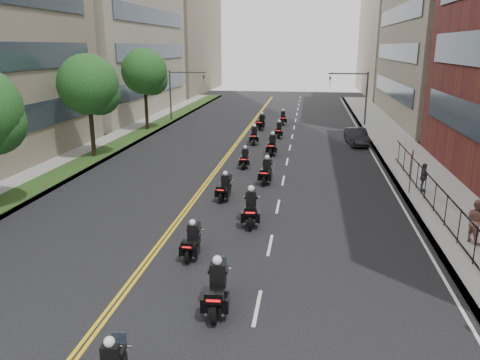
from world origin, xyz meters
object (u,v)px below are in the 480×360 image
object	(u,v)px
motorcycle_4	(225,188)
motorcycle_7	(272,146)
parked_sedan	(357,137)
pedestrian_c	(423,177)
motorcycle_2	(192,242)
motorcycle_6	(245,159)
motorcycle_1	(217,290)
motorcycle_5	(267,172)
motorcycle_8	(254,136)
motorcycle_9	(279,131)
motorcycle_3	(251,209)
motorcycle_11	(283,118)
motorcycle_10	(261,123)
pedestrian_b	(476,221)

from	to	relation	value
motorcycle_4	motorcycle_7	size ratio (longest dim) A/B	0.88
parked_sedan	pedestrian_c	distance (m)	13.83
motorcycle_2	motorcycle_6	xyz separation A→B (m)	(0.16, 14.50, -0.00)
motorcycle_1	motorcycle_5	distance (m)	14.66
motorcycle_7	parked_sedan	world-z (taller)	motorcycle_7
motorcycle_8	pedestrian_c	size ratio (longest dim) A/B	1.43
motorcycle_5	motorcycle_9	size ratio (longest dim) A/B	1.05
motorcycle_5	motorcycle_3	bearing A→B (deg)	-86.43
motorcycle_2	pedestrian_c	xyz separation A→B (m)	(11.00, 9.97, 0.37)
motorcycle_7	motorcycle_11	distance (m)	14.60
motorcycle_4	motorcycle_7	xyz separation A→B (m)	(1.72, 11.38, 0.09)
motorcycle_6	motorcycle_10	distance (m)	15.34
motorcycle_8	motorcycle_9	size ratio (longest dim) A/B	1.06
motorcycle_2	motorcycle_9	size ratio (longest dim) A/B	0.93
motorcycle_2	motorcycle_5	xyz separation A→B (m)	(1.99, 10.91, 0.08)
motorcycle_6	motorcycle_10	bearing A→B (deg)	89.16
motorcycle_3	motorcycle_5	xyz separation A→B (m)	(0.11, 7.02, -0.05)
parked_sedan	pedestrian_c	xyz separation A→B (m)	(2.41, -13.61, 0.28)
motorcycle_3	motorcycle_7	xyz separation A→B (m)	(-0.15, 14.85, -0.02)
motorcycle_10	pedestrian_c	size ratio (longest dim) A/B	1.46
motorcycle_7	parked_sedan	bearing A→B (deg)	36.62
motorcycle_8	motorcycle_11	world-z (taller)	motorcycle_8
motorcycle_2	motorcycle_9	distance (m)	25.82
motorcycle_9	motorcycle_8	bearing A→B (deg)	-120.60
motorcycle_8	motorcycle_5	bearing A→B (deg)	-84.67
motorcycle_3	motorcycle_9	world-z (taller)	motorcycle_3
motorcycle_8	motorcycle_7	bearing A→B (deg)	-69.18
motorcycle_1	pedestrian_b	xyz separation A→B (m)	(9.79, 6.54, 0.38)
motorcycle_11	pedestrian_b	distance (m)	32.08
motorcycle_6	pedestrian_b	xyz separation A→B (m)	(11.37, -11.71, 0.49)
motorcycle_1	motorcycle_10	bearing A→B (deg)	88.88
pedestrian_b	motorcycle_6	bearing A→B (deg)	19.62
motorcycle_2	motorcycle_8	size ratio (longest dim) A/B	0.88
motorcycle_7	motorcycle_2	bearing A→B (deg)	-93.92
motorcycle_3	pedestrian_b	distance (m)	9.72
motorcycle_8	pedestrian_b	world-z (taller)	pedestrian_b
parked_sedan	motorcycle_5	bearing A→B (deg)	-124.66
motorcycle_6	parked_sedan	xyz separation A→B (m)	(8.42, 9.07, 0.09)
motorcycle_8	motorcycle_1	bearing A→B (deg)	-90.89
motorcycle_5	motorcycle_7	size ratio (longest dim) A/B	0.96
motorcycle_10	pedestrian_b	world-z (taller)	pedestrian_b
motorcycle_4	motorcycle_7	world-z (taller)	motorcycle_7
motorcycle_7	motorcycle_8	world-z (taller)	motorcycle_7
motorcycle_1	motorcycle_8	size ratio (longest dim) A/B	1.04
motorcycle_2	motorcycle_7	distance (m)	18.81
motorcycle_4	motorcycle_10	distance (m)	22.49
motorcycle_9	pedestrian_c	world-z (taller)	pedestrian_c
motorcycle_1	motorcycle_11	bearing A→B (deg)	85.51
motorcycle_1	pedestrian_b	distance (m)	11.78
motorcycle_6	motorcycle_11	size ratio (longest dim) A/B	0.91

